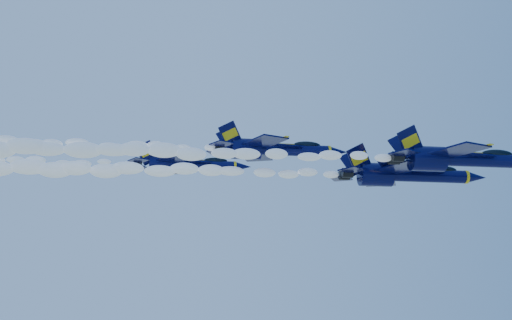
{
  "coord_description": "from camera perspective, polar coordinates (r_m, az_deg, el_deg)",
  "views": [
    {
      "loc": [
        -17.91,
        -76.66,
        134.89
      ],
      "look_at": [
        -6.09,
        1.02,
        153.11
      ],
      "focal_mm": 50.0,
      "sensor_mm": 36.0,
      "label": 1
    }
  ],
  "objects": [
    {
      "name": "jet_third",
      "position": [
        80.76,
        1.35,
        0.89
      ],
      "size": [
        15.37,
        12.61,
        5.71
      ],
      "color": "#060736"
    },
    {
      "name": "jet_fourth",
      "position": [
        93.0,
        -5.68,
        -0.34
      ],
      "size": [
        15.27,
        12.53,
        5.68
      ],
      "color": "#060736"
    },
    {
      "name": "smoke_trail_jet_lead",
      "position": [
        70.25,
        -6.43,
        0.6
      ],
      "size": [
        44.06,
        1.89,
        1.7
      ],
      "primitive_type": "ellipsoid",
      "color": "white"
    },
    {
      "name": "smoke_trail_jet_second",
      "position": [
        76.36,
        -9.28,
        -0.77
      ],
      "size": [
        44.06,
        1.9,
        1.71
      ],
      "primitive_type": "ellipsoid",
      "color": "white"
    },
    {
      "name": "jet_lead",
      "position": [
        77.13,
        15.86,
        0.1
      ],
      "size": [
        16.95,
        13.91,
        6.3
      ],
      "color": "#060736"
    },
    {
      "name": "smoke_trail_jet_third",
      "position": [
        80.89,
        -19.03,
        1.31
      ],
      "size": [
        44.06,
        1.71,
        1.54
      ],
      "primitive_type": "ellipsoid",
      "color": "white"
    },
    {
      "name": "jet_second",
      "position": [
        81.48,
        11.81,
        -1.15
      ],
      "size": [
        17.08,
        14.01,
        6.35
      ],
      "color": "#060736"
    }
  ]
}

